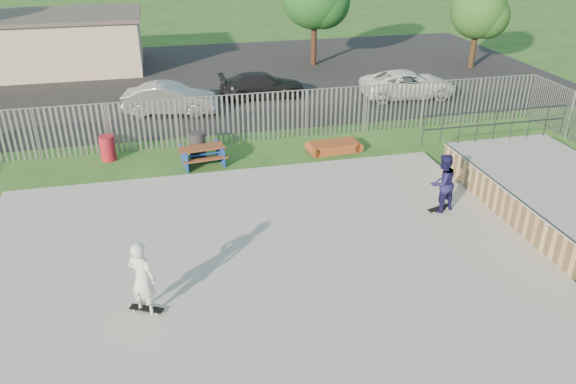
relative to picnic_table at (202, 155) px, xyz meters
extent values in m
plane|color=#27571E|center=(0.84, -7.12, -0.35)|extent=(120.00, 120.00, 0.00)
cube|color=#9D9D98|center=(0.84, -7.12, -0.27)|extent=(15.00, 12.00, 0.15)
cube|color=tan|center=(10.34, -6.12, 0.18)|extent=(4.00, 7.00, 1.05)
cube|color=#9E9E99|center=(10.34, -6.12, 0.72)|extent=(4.05, 7.05, 0.04)
cylinder|color=#383A3F|center=(8.36, -6.12, 0.73)|extent=(0.06, 7.00, 0.06)
cube|color=brown|center=(0.00, 0.00, 0.31)|extent=(1.69, 0.83, 0.05)
cube|color=brown|center=(0.07, -0.54, 0.05)|extent=(1.64, 0.46, 0.05)
cube|color=brown|center=(-0.07, 0.54, 0.05)|extent=(1.64, 0.46, 0.05)
cube|color=#163899|center=(0.00, 0.00, -0.02)|extent=(1.59, 1.43, 0.67)
cube|color=brown|center=(5.11, 0.09, -0.17)|extent=(1.85, 1.02, 0.36)
cylinder|color=maroon|center=(-3.42, 1.21, 0.12)|extent=(0.57, 0.57, 0.94)
cylinder|color=#27272A|center=(-0.12, 0.59, 0.16)|extent=(0.62, 0.62, 1.03)
cube|color=black|center=(0.84, 11.88, -0.34)|extent=(40.00, 18.00, 0.02)
imported|color=silver|center=(-0.88, 6.13, 0.37)|extent=(4.45, 2.33, 1.40)
imported|color=black|center=(3.70, 7.65, 0.29)|extent=(4.26, 1.74, 1.24)
imported|color=white|center=(10.84, 6.04, 0.33)|extent=(4.84, 2.42, 1.32)
cube|color=#C5B398|center=(-7.16, 15.88, 1.15)|extent=(10.00, 6.00, 3.00)
cube|color=#4C4742|center=(-7.16, 15.88, 2.75)|extent=(10.40, 6.40, 0.20)
cylinder|color=#3B2217|center=(8.00, 13.54, 1.41)|extent=(0.34, 0.34, 3.52)
cylinder|color=#3C2918|center=(17.01, 10.75, 1.06)|extent=(0.34, 0.34, 2.83)
sphere|color=#24511C|center=(17.01, 10.75, 2.95)|extent=(3.16, 3.16, 3.16)
cube|color=black|center=(6.75, -5.53, -0.13)|extent=(0.82, 0.44, 0.02)
cube|color=black|center=(-2.09, -8.51, -0.13)|extent=(0.81, 0.53, 0.02)
imported|color=#181645|center=(6.75, -5.53, 0.72)|extent=(1.07, 0.94, 1.84)
imported|color=silver|center=(-2.09, -8.51, 0.72)|extent=(0.80, 0.75, 1.84)
camera|label=1|loc=(-1.25, -19.34, 8.08)|focal=35.00mm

